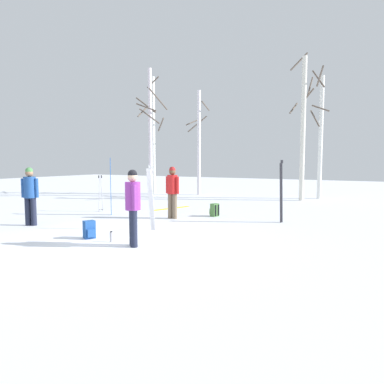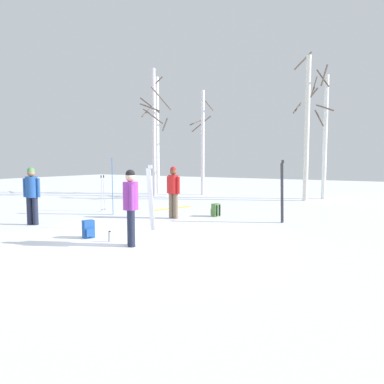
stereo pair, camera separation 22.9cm
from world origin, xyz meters
TOP-DOWN VIEW (x-y plane):
  - ground_plane at (0.00, 0.00)m, footprint 60.00×60.00m
  - person_0 at (-3.58, 0.28)m, footprint 0.48×0.34m
  - person_1 at (-0.59, 3.38)m, footprint 0.52×0.34m
  - person_2 at (0.67, -0.28)m, footprint 0.40×0.40m
  - ski_pair_planted_0 at (-2.87, 2.95)m, footprint 0.17×0.19m
  - ski_pair_planted_1 at (-0.06, 1.43)m, footprint 0.25×0.08m
  - ski_pair_planted_2 at (2.75, 4.32)m, footprint 0.08×0.22m
  - ski_pair_lying_0 at (-1.94, 5.38)m, footprint 0.76×1.88m
  - ski_poles_0 at (-3.81, 3.43)m, footprint 0.07×0.23m
  - backpack_0 at (0.43, 4.46)m, footprint 0.33×0.31m
  - backpack_1 at (-0.77, -0.18)m, footprint 0.34×0.32m
  - water_bottle_0 at (-0.03, -0.22)m, footprint 0.08×0.08m
  - birch_tree_0 at (-6.22, 10.27)m, footprint 1.50×1.49m
  - birch_tree_1 at (-5.48, 9.00)m, footprint 1.19×1.29m
  - birch_tree_2 at (-3.66, 11.02)m, footprint 1.25×1.23m
  - birch_tree_3 at (1.99, 10.91)m, footprint 1.61×1.37m
  - birch_tree_4 at (2.56, 12.17)m, footprint 1.05×1.19m

SIDE VIEW (x-z plane):
  - ground_plane at x=0.00m, z-range 0.00..0.00m
  - ski_pair_lying_0 at x=-1.94m, z-range -0.01..0.03m
  - water_bottle_0 at x=-0.03m, z-range -0.01..0.25m
  - backpack_0 at x=0.43m, z-range -0.01..0.43m
  - backpack_1 at x=-0.77m, z-range -0.01..0.43m
  - ski_poles_0 at x=-3.81m, z-range 0.05..1.41m
  - ski_pair_planted_1 at x=-0.06m, z-range -0.01..1.79m
  - ski_pair_planted_2 at x=2.75m, z-range -0.01..1.93m
  - person_0 at x=-3.58m, z-range 0.12..1.84m
  - person_1 at x=-0.59m, z-range 0.12..1.84m
  - person_2 at x=0.67m, z-range 0.12..1.84m
  - ski_pair_planted_0 at x=-2.87m, z-range -0.01..2.01m
  - birch_tree_2 at x=-3.66m, z-range 0.09..5.83m
  - birch_tree_4 at x=2.56m, z-range 0.04..6.37m
  - birch_tree_0 at x=-6.22m, z-range 0.09..6.69m
  - birch_tree_1 at x=-5.48m, z-range 0.13..6.84m
  - birch_tree_3 at x=1.99m, z-range 0.01..7.09m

